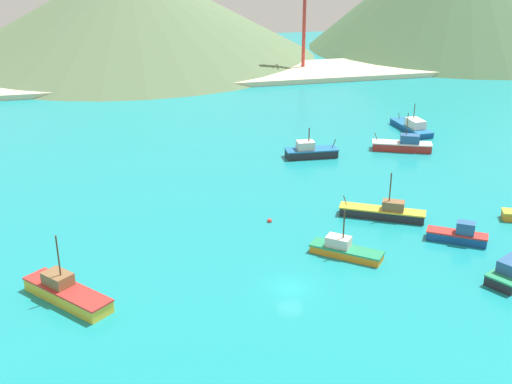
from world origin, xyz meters
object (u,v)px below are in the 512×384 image
(fishing_boat_3, at_px, (412,127))
(fishing_boat_15, at_px, (459,235))
(fishing_boat_10, at_px, (66,292))
(fishing_boat_5, at_px, (345,250))
(fishing_boat_11, at_px, (403,145))
(buoy_1, at_px, (270,221))
(radio_tower, at_px, (305,10))
(fishing_boat_4, at_px, (384,212))
(fishing_boat_0, at_px, (310,151))

(fishing_boat_3, relative_size, fishing_boat_15, 1.58)
(fishing_boat_3, distance_m, fishing_boat_10, 76.61)
(fishing_boat_10, bearing_deg, fishing_boat_5, 4.83)
(fishing_boat_5, xyz_separation_m, fishing_boat_10, (-31.28, -2.64, 0.18))
(fishing_boat_11, height_order, fishing_boat_15, fishing_boat_11)
(fishing_boat_10, relative_size, buoy_1, 15.94)
(fishing_boat_11, distance_m, radio_tower, 68.02)
(fishing_boat_4, relative_size, radio_tower, 0.35)
(fishing_boat_5, relative_size, buoy_1, 12.47)
(fishing_boat_3, relative_size, fishing_boat_11, 1.10)
(fishing_boat_0, height_order, fishing_boat_15, fishing_boat_0)
(fishing_boat_15, bearing_deg, fishing_boat_11, 75.80)
(fishing_boat_5, distance_m, radio_tower, 104.54)
(fishing_boat_11, bearing_deg, fishing_boat_3, 56.83)
(fishing_boat_5, height_order, fishing_boat_11, fishing_boat_11)
(buoy_1, bearing_deg, fishing_boat_4, -8.78)
(fishing_boat_3, bearing_deg, fishing_boat_10, -142.79)
(fishing_boat_15, bearing_deg, fishing_boat_0, 103.27)
(fishing_boat_5, distance_m, buoy_1, 12.70)
(fishing_boat_4, height_order, fishing_boat_5, fishing_boat_4)
(fishing_boat_15, relative_size, radio_tower, 0.23)
(buoy_1, bearing_deg, fishing_boat_15, -27.41)
(fishing_boat_0, bearing_deg, fishing_boat_15, -76.73)
(fishing_boat_10, distance_m, buoy_1, 28.61)
(fishing_boat_4, xyz_separation_m, fishing_boat_5, (-8.73, -8.77, -0.07))
(fishing_boat_0, xyz_separation_m, fishing_boat_5, (-6.76, -34.21, -0.21))
(fishing_boat_10, bearing_deg, buoy_1, 28.66)
(fishing_boat_3, xyz_separation_m, radio_tower, (-3.85, 56.50, 14.77))
(fishing_boat_4, distance_m, fishing_boat_15, 10.49)
(fishing_boat_11, bearing_deg, fishing_boat_15, -104.20)
(fishing_boat_4, relative_size, fishing_boat_15, 1.52)
(fishing_boat_3, relative_size, radio_tower, 0.37)
(fishing_boat_10, bearing_deg, fishing_boat_0, 44.09)
(fishing_boat_4, relative_size, fishing_boat_10, 1.05)
(buoy_1, xyz_separation_m, radio_tower, (32.07, 89.11, 15.56))
(fishing_boat_0, distance_m, fishing_boat_4, 25.51)
(fishing_boat_5, height_order, fishing_boat_10, fishing_boat_10)
(fishing_boat_0, bearing_deg, buoy_1, -119.23)
(buoy_1, bearing_deg, fishing_boat_3, 42.24)
(fishing_boat_0, height_order, buoy_1, fishing_boat_0)
(fishing_boat_3, relative_size, fishing_boat_4, 1.04)
(fishing_boat_11, bearing_deg, fishing_boat_10, -146.25)
(fishing_boat_5, distance_m, fishing_boat_15, 14.78)
(fishing_boat_11, distance_m, fishing_boat_15, 34.68)
(radio_tower, bearing_deg, fishing_boat_11, -92.24)
(fishing_boat_11, distance_m, buoy_1, 37.24)
(fishing_boat_4, bearing_deg, fishing_boat_10, -164.08)
(fishing_boat_11, xyz_separation_m, buoy_1, (-29.47, -22.75, -0.89))
(fishing_boat_5, xyz_separation_m, fishing_boat_11, (23.28, 33.82, 0.21))
(fishing_boat_10, height_order, fishing_boat_11, fishing_boat_10)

